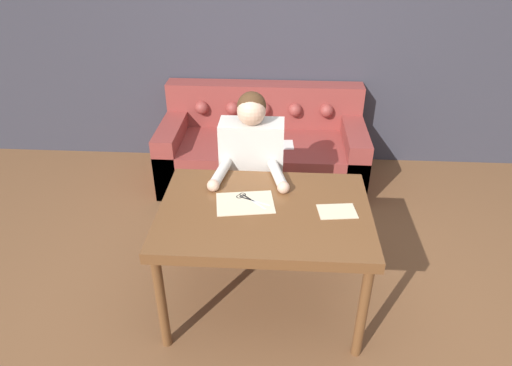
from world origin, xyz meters
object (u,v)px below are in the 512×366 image
(dining_table, at_px, (264,219))
(scissors, at_px, (248,199))
(couch, at_px, (263,149))
(person, at_px, (252,174))

(dining_table, height_order, scissors, scissors)
(scissors, bearing_deg, couch, 89.25)
(dining_table, height_order, couch, couch)
(couch, relative_size, scissors, 8.61)
(scissors, bearing_deg, dining_table, -43.84)
(person, height_order, scissors, person)
(dining_table, xyz_separation_m, person, (-0.12, 0.61, -0.04))
(couch, bearing_deg, scissors, -90.75)
(scissors, bearing_deg, person, 91.11)
(person, xyz_separation_m, scissors, (0.01, -0.51, 0.12))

